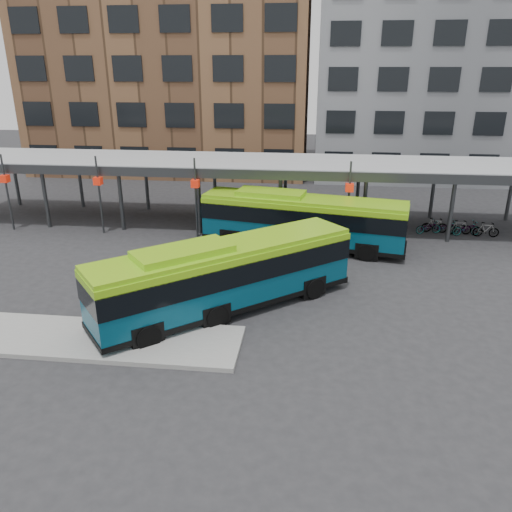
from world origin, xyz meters
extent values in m
plane|color=#28282B|center=(0.00, 0.00, 0.00)|extent=(120.00, 120.00, 0.00)
cube|color=gray|center=(-5.50, -3.00, 0.09)|extent=(14.00, 3.00, 0.18)
cube|color=#999B9E|center=(0.00, 13.00, 4.00)|extent=(40.00, 6.00, 0.35)
cube|color=#383A3D|center=(0.00, 10.00, 3.85)|extent=(40.00, 0.15, 0.55)
cylinder|color=#383A3D|center=(-18.00, 15.50, 1.90)|extent=(0.24, 0.24, 3.80)
cylinder|color=#383A3D|center=(-13.00, 10.50, 1.90)|extent=(0.24, 0.24, 3.80)
cylinder|color=#383A3D|center=(-13.00, 15.50, 1.90)|extent=(0.24, 0.24, 3.80)
cylinder|color=#383A3D|center=(-8.00, 10.50, 1.90)|extent=(0.24, 0.24, 3.80)
cylinder|color=#383A3D|center=(-8.00, 15.50, 1.90)|extent=(0.24, 0.24, 3.80)
cylinder|color=#383A3D|center=(-3.00, 10.50, 1.90)|extent=(0.24, 0.24, 3.80)
cylinder|color=#383A3D|center=(-3.00, 15.50, 1.90)|extent=(0.24, 0.24, 3.80)
cylinder|color=#383A3D|center=(2.00, 10.50, 1.90)|extent=(0.24, 0.24, 3.80)
cylinder|color=#383A3D|center=(2.00, 15.50, 1.90)|extent=(0.24, 0.24, 3.80)
cylinder|color=#383A3D|center=(7.00, 10.50, 1.90)|extent=(0.24, 0.24, 3.80)
cylinder|color=#383A3D|center=(7.00, 15.50, 1.90)|extent=(0.24, 0.24, 3.80)
cylinder|color=#383A3D|center=(12.00, 10.50, 1.90)|extent=(0.24, 0.24, 3.80)
cylinder|color=#383A3D|center=(12.00, 15.50, 1.90)|extent=(0.24, 0.24, 3.80)
cylinder|color=#383A3D|center=(17.00, 15.50, 1.90)|extent=(0.24, 0.24, 3.80)
cylinder|color=#383A3D|center=(-15.00, 9.70, 2.40)|extent=(0.12, 0.12, 4.80)
cube|color=red|center=(-15.00, 9.70, 3.30)|extent=(0.45, 0.45, 0.45)
cylinder|color=#383A3D|center=(-9.00, 9.70, 2.40)|extent=(0.12, 0.12, 4.80)
cube|color=red|center=(-9.00, 9.70, 3.30)|extent=(0.45, 0.45, 0.45)
cylinder|color=#383A3D|center=(-3.00, 9.70, 2.40)|extent=(0.12, 0.12, 4.80)
cube|color=red|center=(-3.00, 9.70, 3.30)|extent=(0.45, 0.45, 0.45)
cylinder|color=#383A3D|center=(6.00, 9.70, 2.40)|extent=(0.12, 0.12, 4.80)
cube|color=red|center=(6.00, 9.70, 3.30)|extent=(0.45, 0.45, 0.45)
cube|color=brown|center=(-10.00, 32.00, 11.00)|extent=(26.00, 14.00, 22.00)
cube|color=slate|center=(16.00, 32.00, 10.00)|extent=(24.00, 14.00, 20.00)
cube|color=#084259|center=(0.48, 0.21, 1.53)|extent=(10.36, 9.21, 2.40)
cube|color=black|center=(0.48, 0.21, 2.01)|extent=(10.43, 9.29, 0.91)
cube|color=#82C614|center=(0.48, 0.21, 2.83)|extent=(10.30, 9.14, 0.19)
cube|color=#82C614|center=(-0.99, -1.02, 3.02)|extent=(4.05, 3.78, 0.34)
cube|color=black|center=(0.48, 0.21, 0.45)|extent=(10.44, 9.29, 0.23)
cylinder|color=black|center=(4.17, 1.77, 0.48)|extent=(0.92, 0.84, 0.96)
cylinder|color=black|center=(2.67, 3.56, 0.48)|extent=(0.92, 0.84, 0.96)
cylinder|color=black|center=(0.35, -1.43, 0.48)|extent=(0.92, 0.84, 0.96)
cylinder|color=black|center=(-1.15, 0.37, 0.48)|extent=(0.92, 0.84, 0.96)
cylinder|color=black|center=(-1.86, -3.27, 0.48)|extent=(0.92, 0.84, 0.96)
cylinder|color=black|center=(-3.36, -1.48, 0.48)|extent=(0.92, 0.84, 0.96)
cube|color=#084259|center=(3.42, 8.62, 1.52)|extent=(11.66, 4.59, 2.38)
cube|color=black|center=(3.42, 8.62, 2.00)|extent=(11.72, 4.65, 0.90)
cube|color=#82C614|center=(3.42, 8.62, 2.81)|extent=(11.64, 4.49, 0.19)
cube|color=#82C614|center=(1.55, 9.00, 3.00)|extent=(4.07, 2.43, 0.33)
cube|color=black|center=(3.42, 8.62, 0.45)|extent=(11.73, 4.65, 0.23)
cylinder|color=black|center=(6.92, 6.73, 0.48)|extent=(0.99, 0.47, 0.95)
cylinder|color=black|center=(7.38, 9.01, 0.48)|extent=(0.99, 0.47, 0.95)
cylinder|color=black|center=(2.07, 7.71, 0.48)|extent=(0.99, 0.47, 0.95)
cylinder|color=black|center=(2.53, 9.98, 0.48)|extent=(0.99, 0.47, 0.95)
cylinder|color=black|center=(-0.73, 8.27, 0.48)|extent=(0.99, 0.47, 0.95)
cylinder|color=black|center=(-0.27, 10.55, 0.48)|extent=(0.99, 0.47, 0.95)
imported|color=black|center=(-2.83, -3.08, 0.99)|extent=(0.52, 0.67, 1.63)
cube|color=maroon|center=(-2.87, -3.25, 1.21)|extent=(0.24, 0.34, 0.43)
imported|color=slate|center=(11.16, 11.93, 0.43)|extent=(1.73, 1.05, 0.86)
imported|color=slate|center=(11.59, 12.19, 0.48)|extent=(1.60, 0.52, 0.95)
imported|color=slate|center=(12.24, 12.06, 0.44)|extent=(1.67, 0.61, 0.87)
imported|color=slate|center=(13.01, 11.95, 0.46)|extent=(1.58, 0.61, 0.93)
imported|color=slate|center=(13.40, 11.78, 0.46)|extent=(1.85, 0.95, 0.93)
imported|color=slate|center=(14.52, 11.66, 0.46)|extent=(1.56, 0.50, 0.93)
camera|label=1|loc=(3.93, -18.73, 9.78)|focal=35.00mm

